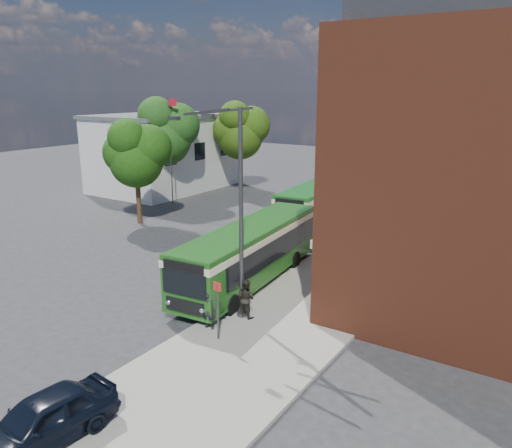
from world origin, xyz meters
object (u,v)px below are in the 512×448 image
Objects in this scene: bus_rear at (323,198)px; bus_front at (251,249)px; parked_car at (42,420)px; street_lamp at (234,211)px.

bus_front is at bearing -80.07° from bus_rear.
parked_car is at bearing -80.76° from bus_rear.
bus_front is 0.95× the size of bus_rear.
street_lamp is at bearing -65.98° from bus_front.
parked_car is at bearing -81.43° from bus_front.
bus_front is 13.54m from parked_car.
bus_rear is (-2.29, 13.08, 0.00)m from bus_front.
bus_rear is 2.92× the size of parked_car.
bus_front reaches higher than parked_car.
bus_front is 13.28m from bus_rear.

